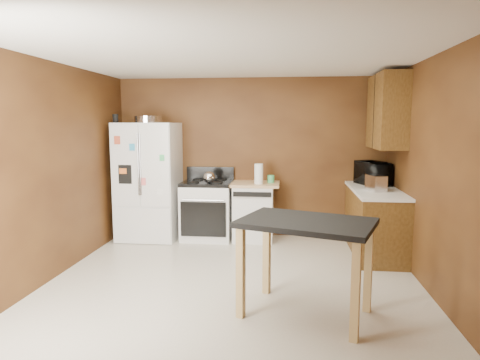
% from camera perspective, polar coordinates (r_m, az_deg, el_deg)
% --- Properties ---
extents(floor, '(4.50, 4.50, 0.00)m').
position_cam_1_polar(floor, '(4.89, -1.04, -13.96)').
color(floor, beige).
rests_on(floor, ground).
extents(ceiling, '(4.50, 4.50, 0.00)m').
position_cam_1_polar(ceiling, '(4.60, -1.11, 16.41)').
color(ceiling, white).
rests_on(ceiling, ground).
extents(wall_back, '(4.20, 0.00, 4.20)m').
position_cam_1_polar(wall_back, '(6.80, 1.39, 3.00)').
color(wall_back, brown).
rests_on(wall_back, ground).
extents(wall_front, '(4.20, 0.00, 4.20)m').
position_cam_1_polar(wall_front, '(2.40, -8.10, -5.65)').
color(wall_front, brown).
rests_on(wall_front, ground).
extents(wall_left, '(0.00, 4.50, 4.50)m').
position_cam_1_polar(wall_left, '(5.28, -24.32, 0.99)').
color(wall_left, brown).
rests_on(wall_left, ground).
extents(wall_right, '(0.00, 4.50, 4.50)m').
position_cam_1_polar(wall_right, '(4.78, 24.73, 0.35)').
color(wall_right, brown).
rests_on(wall_right, ground).
extents(roasting_pan, '(0.41, 0.41, 0.10)m').
position_cam_1_polar(roasting_pan, '(6.70, -12.17, 7.91)').
color(roasting_pan, silver).
rests_on(roasting_pan, refrigerator).
extents(pen_cup, '(0.09, 0.09, 0.13)m').
position_cam_1_polar(pen_cup, '(6.75, -16.27, 7.88)').
color(pen_cup, black).
rests_on(pen_cup, refrigerator).
extents(kettle, '(0.18, 0.18, 0.18)m').
position_cam_1_polar(kettle, '(6.42, -4.15, 0.36)').
color(kettle, silver).
rests_on(kettle, gas_range).
extents(paper_towel, '(0.15, 0.15, 0.30)m').
position_cam_1_polar(paper_towel, '(6.40, 2.51, 0.82)').
color(paper_towel, white).
rests_on(paper_towel, dishwasher).
extents(green_canister, '(0.11, 0.11, 0.12)m').
position_cam_1_polar(green_canister, '(6.55, 4.13, 0.15)').
color(green_canister, '#46B86B').
rests_on(green_canister, dishwasher).
extents(toaster, '(0.25, 0.32, 0.21)m').
position_cam_1_polar(toaster, '(5.96, 17.68, -0.39)').
color(toaster, silver).
rests_on(toaster, right_cabinets).
extents(microwave, '(0.56, 0.66, 0.31)m').
position_cam_1_polar(microwave, '(6.53, 17.27, 0.73)').
color(microwave, black).
rests_on(microwave, right_cabinets).
extents(refrigerator, '(0.90, 0.80, 1.80)m').
position_cam_1_polar(refrigerator, '(6.78, -12.08, -0.16)').
color(refrigerator, white).
rests_on(refrigerator, ground).
extents(gas_range, '(0.76, 0.68, 1.10)m').
position_cam_1_polar(gas_range, '(6.68, -4.37, -3.93)').
color(gas_range, white).
rests_on(gas_range, ground).
extents(dishwasher, '(0.78, 0.63, 0.89)m').
position_cam_1_polar(dishwasher, '(6.61, 1.83, -4.12)').
color(dishwasher, white).
rests_on(dishwasher, ground).
extents(right_cabinets, '(0.63, 1.58, 2.45)m').
position_cam_1_polar(right_cabinets, '(6.18, 17.96, -1.03)').
color(right_cabinets, brown).
rests_on(right_cabinets, ground).
extents(island, '(1.38, 1.14, 0.91)m').
position_cam_1_polar(island, '(4.03, 8.82, -7.30)').
color(island, black).
rests_on(island, ground).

